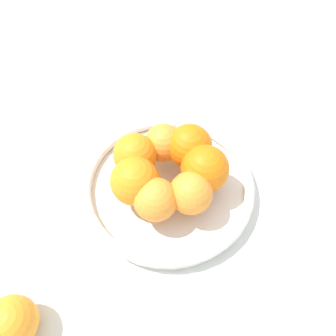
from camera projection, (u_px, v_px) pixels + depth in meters
The scene contains 4 objects.
ground_plane at pixel (168, 190), 0.61m from camera, with size 4.00×4.00×0.00m, color silver.
fruit_bowl at pixel (168, 185), 0.60m from camera, with size 0.31×0.31×0.03m.
orange_pile at pixel (169, 168), 0.55m from camera, with size 0.20×0.20×0.08m.
stray_orange at pixel (11, 323), 0.45m from camera, with size 0.07×0.07×0.07m, color orange.
Camera 1 is at (-0.30, -0.10, 0.52)m, focal length 35.00 mm.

